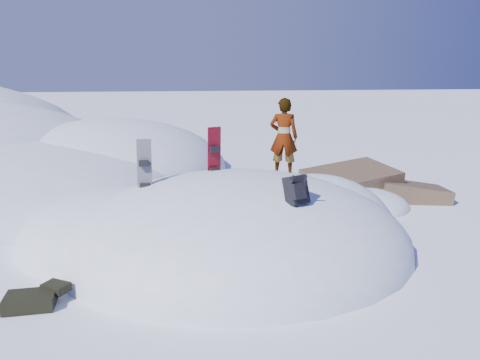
{
  "coord_description": "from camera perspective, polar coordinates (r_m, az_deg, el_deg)",
  "views": [
    {
      "loc": [
        -1.04,
        -8.76,
        3.57
      ],
      "look_at": [
        0.1,
        0.3,
        1.33
      ],
      "focal_mm": 35.0,
      "sensor_mm": 36.0,
      "label": 1
    }
  ],
  "objects": [
    {
      "name": "ground",
      "position": [
        9.51,
        -0.38,
        -8.25
      ],
      "size": [
        120.0,
        120.0,
        0.0
      ],
      "primitive_type": "plane",
      "color": "white",
      "rests_on": "ground"
    },
    {
      "name": "snow_mound",
      "position": [
        9.72,
        -1.57,
        -7.77
      ],
      "size": [
        8.0,
        6.0,
        3.0
      ],
      "color": "white",
      "rests_on": "ground"
    },
    {
      "name": "rock_outcrop",
      "position": [
        13.18,
        14.28,
        -2.31
      ],
      "size": [
        4.68,
        4.41,
        1.68
      ],
      "color": "brown",
      "rests_on": "ground"
    },
    {
      "name": "snowboard_red",
      "position": [
        9.84,
        -3.17,
        2.2
      ],
      "size": [
        0.3,
        0.23,
        1.52
      ],
      "rotation": [
        0.0,
        0.0,
        0.3
      ],
      "color": "#B1091F",
      "rests_on": "snow_mound"
    },
    {
      "name": "snowboard_dark",
      "position": [
        9.3,
        -11.55,
        0.35
      ],
      "size": [
        0.3,
        0.24,
        1.51
      ],
      "rotation": [
        0.0,
        0.0,
        -0.1
      ],
      "color": "black",
      "rests_on": "snow_mound"
    },
    {
      "name": "backpack",
      "position": [
        7.99,
        6.9,
        -1.24
      ],
      "size": [
        0.48,
        0.53,
        0.58
      ],
      "rotation": [
        0.0,
        0.0,
        0.46
      ],
      "color": "black",
      "rests_on": "snow_mound"
    },
    {
      "name": "gear_pile",
      "position": [
        7.97,
        -23.78,
        -13.08
      ],
      "size": [
        0.95,
        0.72,
        0.26
      ],
      "rotation": [
        0.0,
        0.0,
        0.07
      ],
      "color": "black",
      "rests_on": "ground"
    },
    {
      "name": "person",
      "position": [
        10.07,
        5.35,
        5.25
      ],
      "size": [
        0.7,
        0.57,
        1.66
      ],
      "primitive_type": "imported",
      "rotation": [
        0.0,
        0.0,
        2.82
      ],
      "color": "slate",
      "rests_on": "snow_mound"
    }
  ]
}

